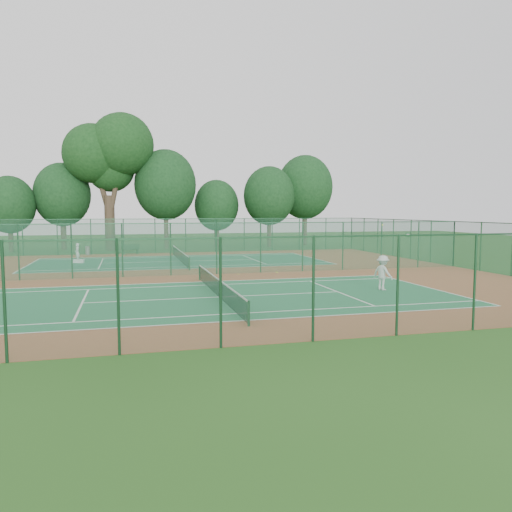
# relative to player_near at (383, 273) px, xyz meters

# --- Properties ---
(ground) EXTENTS (120.00, 120.00, 0.00)m
(ground) POSITION_rel_player_near_xyz_m (-9.00, 9.04, -0.96)
(ground) COLOR #214C17
(ground) RESTS_ON ground
(red_pad) EXTENTS (40.00, 36.00, 0.01)m
(red_pad) POSITION_rel_player_near_xyz_m (-9.00, 9.04, -0.95)
(red_pad) COLOR brown
(red_pad) RESTS_ON ground
(court_near) EXTENTS (23.77, 10.97, 0.01)m
(court_near) POSITION_rel_player_near_xyz_m (-9.00, 0.04, -0.94)
(court_near) COLOR #1F653D
(court_near) RESTS_ON red_pad
(court_far) EXTENTS (23.77, 10.97, 0.01)m
(court_far) POSITION_rel_player_near_xyz_m (-9.00, 18.04, -0.94)
(court_far) COLOR #1E5F40
(court_far) RESTS_ON red_pad
(fence_north) EXTENTS (40.00, 0.09, 3.50)m
(fence_north) POSITION_rel_player_near_xyz_m (-9.00, 27.04, 0.80)
(fence_north) COLOR #194B31
(fence_north) RESTS_ON ground
(fence_south) EXTENTS (40.00, 0.09, 3.50)m
(fence_south) POSITION_rel_player_near_xyz_m (-9.00, -8.96, 0.80)
(fence_south) COLOR #174528
(fence_south) RESTS_ON ground
(fence_east) EXTENTS (0.09, 36.00, 3.50)m
(fence_east) POSITION_rel_player_near_xyz_m (11.00, 9.04, 0.80)
(fence_east) COLOR #1B5337
(fence_east) RESTS_ON ground
(fence_divider) EXTENTS (40.00, 0.09, 3.50)m
(fence_divider) POSITION_rel_player_near_xyz_m (-9.00, 9.04, 0.80)
(fence_divider) COLOR #1B5235
(fence_divider) RESTS_ON ground
(tennis_net_near) EXTENTS (0.10, 12.90, 0.97)m
(tennis_net_near) POSITION_rel_player_near_xyz_m (-9.00, 0.04, -0.41)
(tennis_net_near) COLOR #143821
(tennis_net_near) RESTS_ON ground
(tennis_net_far) EXTENTS (0.10, 12.90, 0.97)m
(tennis_net_far) POSITION_rel_player_near_xyz_m (-9.00, 18.04, -0.41)
(tennis_net_far) COLOR #14391C
(tennis_net_far) RESTS_ON ground
(player_near) EXTENTS (1.11, 1.38, 1.87)m
(player_near) POSITION_rel_player_near_xyz_m (0.00, 0.00, 0.00)
(player_near) COLOR silver
(player_near) RESTS_ON court_near
(player_far) EXTENTS (0.45, 0.62, 1.57)m
(player_far) POSITION_rel_player_near_xyz_m (-17.33, 19.63, -0.15)
(player_far) COLOR white
(player_far) RESTS_ON court_far
(trash_bin) EXTENTS (0.59, 0.59, 0.83)m
(trash_bin) POSITION_rel_player_near_xyz_m (-17.00, 26.58, -0.53)
(trash_bin) COLOR slate
(trash_bin) RESTS_ON red_pad
(bench) EXTENTS (1.70, 0.81, 1.01)m
(bench) POSITION_rel_player_near_xyz_m (-12.95, 26.05, -0.43)
(bench) COLOR #12341B
(bench) RESTS_ON red_pad
(kit_bag) EXTENTS (0.90, 0.56, 0.32)m
(kit_bag) POSITION_rel_player_near_xyz_m (-17.16, 18.83, -0.79)
(kit_bag) COLOR silver
(kit_bag) RESTS_ON red_pad
(stray_ball_a) EXTENTS (0.07, 0.07, 0.07)m
(stray_ball_a) POSITION_rel_player_near_xyz_m (-3.37, 8.42, -0.91)
(stray_ball_a) COLOR #CBEA36
(stray_ball_a) RESTS_ON red_pad
(stray_ball_b) EXTENTS (0.07, 0.07, 0.07)m
(stray_ball_b) POSITION_rel_player_near_xyz_m (-3.32, 8.81, -0.91)
(stray_ball_b) COLOR #D1E735
(stray_ball_b) RESTS_ON red_pad
(stray_ball_c) EXTENTS (0.07, 0.07, 0.07)m
(stray_ball_c) POSITION_rel_player_near_xyz_m (-6.12, 8.33, -0.91)
(stray_ball_c) COLOR #BFD932
(stray_ball_c) RESTS_ON red_pad
(big_tree) EXTENTS (9.56, 6.99, 14.68)m
(big_tree) POSITION_rel_player_near_xyz_m (-14.93, 32.26, 9.44)
(big_tree) COLOR #36291D
(big_tree) RESTS_ON ground
(evergreen_row) EXTENTS (39.00, 5.00, 12.00)m
(evergreen_row) POSITION_rel_player_near_xyz_m (-8.50, 33.29, -0.96)
(evergreen_row) COLOR black
(evergreen_row) RESTS_ON ground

